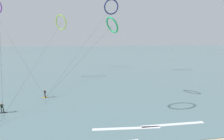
% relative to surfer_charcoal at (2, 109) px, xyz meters
% --- Properties ---
extents(sea_water, '(400.00, 200.00, 0.08)m').
position_rel_surfer_charcoal_xyz_m(sea_water, '(18.60, 89.77, -0.78)').
color(sea_water, slate).
rests_on(sea_water, ground).
extents(surfer_charcoal, '(1.40, 0.72, 1.70)m').
position_rel_surfer_charcoal_xyz_m(surfer_charcoal, '(0.00, 0.00, 0.00)').
color(surfer_charcoal, black).
rests_on(surfer_charcoal, ground).
extents(surfer_amber, '(1.40, 0.72, 1.70)m').
position_rel_surfer_charcoal_xyz_m(surfer_amber, '(4.96, 5.51, 0.00)').
color(surfer_amber, orange).
rests_on(surfer_amber, ground).
extents(kite_navy, '(18.65, 20.70, 23.70)m').
position_rel_surfer_charcoal_xyz_m(kite_navy, '(21.12, 24.85, 20.57)').
color(kite_navy, navy).
rests_on(kite_navy, ground).
extents(kite_emerald, '(14.95, 3.77, 15.69)m').
position_rel_surfer_charcoal_xyz_m(kite_emerald, '(18.41, 3.52, 13.39)').
color(kite_emerald, '#199351').
rests_on(kite_emerald, ground).
extents(kite_lime, '(4.83, 40.50, 20.10)m').
position_rel_surfer_charcoal_xyz_m(kite_lime, '(3.73, 34.12, 16.56)').
color(kite_lime, '#8CC62D').
rests_on(kite_lime, ground).
extents(wave_crest_mid, '(9.23, 1.20, 0.12)m').
position_rel_surfer_charcoal_xyz_m(wave_crest_mid, '(18.98, -6.87, -0.76)').
color(wave_crest_mid, white).
rests_on(wave_crest_mid, ground).
extents(wave_crest_far, '(9.24, 0.64, 0.12)m').
position_rel_surfer_charcoal_xyz_m(wave_crest_far, '(25.67, -6.88, -0.76)').
color(wave_crest_far, white).
rests_on(wave_crest_far, ground).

